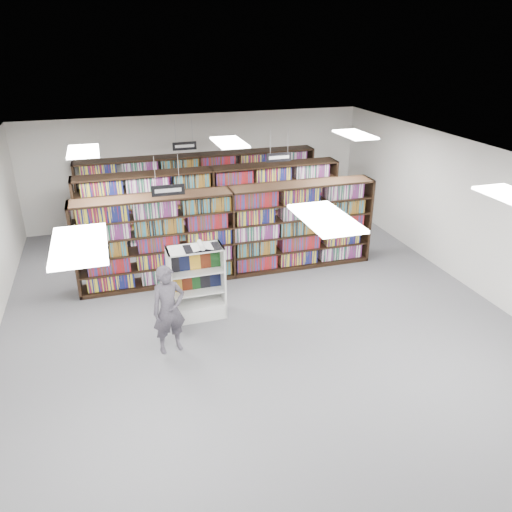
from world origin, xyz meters
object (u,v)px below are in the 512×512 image
object	(u,v)px
endcap_display	(197,293)
shopper	(169,310)
open_book	(202,247)
bookshelf_row_near	(231,233)

from	to	relation	value
endcap_display	shopper	bearing A→B (deg)	-123.88
open_book	bookshelf_row_near	bearing A→B (deg)	59.48
bookshelf_row_near	endcap_display	distance (m)	2.09
endcap_display	shopper	world-z (taller)	shopper
bookshelf_row_near	endcap_display	xyz separation A→B (m)	(-1.16, -1.65, -0.54)
endcap_display	bookshelf_row_near	bearing A→B (deg)	54.45
bookshelf_row_near	open_book	bearing A→B (deg)	-120.48
open_book	shopper	world-z (taller)	shopper
bookshelf_row_near	shopper	xyz separation A→B (m)	(-1.85, -2.70, -0.22)
endcap_display	shopper	xyz separation A→B (m)	(-0.69, -1.05, 0.33)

